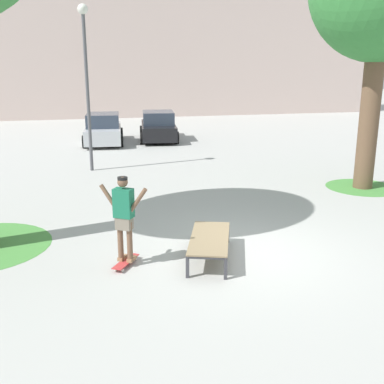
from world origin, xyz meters
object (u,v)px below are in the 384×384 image
skateboard (126,262)px  skate_box (210,239)px  skater (124,213)px  light_post (86,64)px  car_black (158,127)px  car_silver (103,130)px

skateboard → skate_box: bearing=-2.1°
skater → light_post: light_post is taller
car_black → light_post: bearing=-118.8°
light_post → skate_box: bearing=-77.1°
car_black → skateboard: bearing=-102.0°
skateboard → car_black: (3.29, 15.49, 0.61)m
car_black → skate_box: bearing=-95.9°
car_silver → light_post: 7.01m
skater → car_silver: skater is taller
car_black → light_post: (-3.65, -6.63, 3.13)m
skate_box → car_black: bearing=84.1°
skate_box → car_black: size_ratio=0.47×
skate_box → car_silver: size_ratio=0.47×
skateboard → car_silver: bearing=88.3°
skateboard → car_silver: 15.09m
skate_box → light_post: bearing=102.9°
skate_box → skateboard: skate_box is taller
skate_box → skater: bearing=177.8°
skateboard → car_silver: (0.44, 15.07, 0.61)m
skater → car_black: (3.29, 15.49, -0.38)m
car_silver → skateboard: bearing=-91.7°
car_black → light_post: 8.19m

